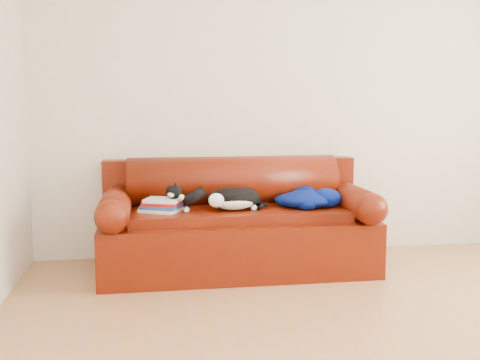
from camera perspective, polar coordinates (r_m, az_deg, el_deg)
The scene contains 7 objects.
ground at distance 3.31m, azimuth 14.63°, elevation -15.68°, with size 4.50×4.50×0.00m, color olive.
room_shell at distance 3.13m, azimuth 17.69°, elevation 14.08°, with size 4.52×4.02×2.61m.
sofa_base at distance 4.45m, azimuth -0.29°, elevation -6.15°, with size 2.10×0.90×0.50m.
sofa_back at distance 4.62m, azimuth -0.75°, elevation -1.77°, with size 2.10×1.01×0.88m.
book_stack at distance 4.26m, azimuth -7.95°, elevation -2.55°, with size 0.35×0.32×0.10m.
cat at distance 4.27m, azimuth -0.67°, elevation -1.98°, with size 0.61×0.36×0.22m.
blanket at distance 4.45m, azimuth 6.85°, elevation -1.86°, with size 0.54×0.43×0.16m.
Camera 1 is at (-1.25, -2.78, 1.29)m, focal length 42.00 mm.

